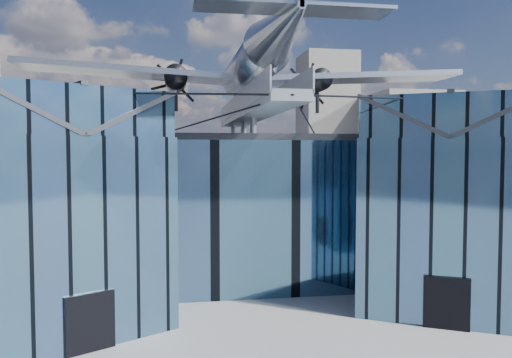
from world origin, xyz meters
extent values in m
plane|color=gray|center=(0.00, 0.00, 0.00)|extent=(120.00, 120.00, 0.00)
cube|color=#476E90|center=(0.00, 9.00, 4.75)|extent=(28.00, 14.00, 9.50)
cube|color=#282A30|center=(0.00, 9.00, 9.70)|extent=(28.00, 14.00, 0.40)
cube|color=#476E90|center=(-10.50, -1.00, 4.75)|extent=(11.79, 11.43, 9.50)
cube|color=#476E90|center=(-10.50, -1.00, 10.60)|extent=(11.56, 11.20, 2.20)
cube|color=#282A30|center=(-12.45, -2.12, 10.60)|extent=(7.98, 9.23, 2.40)
cube|color=#282A30|center=(-8.55, 0.12, 10.60)|extent=(7.98, 9.23, 2.40)
cube|color=#282A30|center=(-10.50, -1.00, 11.75)|extent=(4.30, 7.10, 0.18)
cube|color=black|center=(-8.48, -4.51, 1.30)|extent=(2.03, 1.32, 2.60)
cube|color=black|center=(-6.60, 1.25, 4.75)|extent=(0.34, 0.34, 9.50)
cube|color=#476E90|center=(10.50, -1.00, 4.75)|extent=(11.79, 11.43, 9.50)
cube|color=#476E90|center=(10.50, -1.00, 10.60)|extent=(11.56, 11.20, 2.20)
cube|color=#282A30|center=(8.55, 0.12, 10.60)|extent=(7.98, 9.23, 2.40)
cube|color=#282A30|center=(12.45, -2.12, 10.60)|extent=(7.98, 9.23, 2.40)
cube|color=#282A30|center=(10.50, -1.00, 11.75)|extent=(4.30, 7.10, 0.18)
cube|color=black|center=(8.48, -4.51, 1.30)|extent=(2.03, 1.32, 2.60)
cube|color=black|center=(6.60, 1.25, 4.75)|extent=(0.34, 0.34, 9.50)
cube|color=#92989F|center=(0.00, 3.50, 11.10)|extent=(1.80, 21.00, 0.50)
cube|color=#92989F|center=(-0.90, 3.50, 11.75)|extent=(0.08, 21.00, 1.10)
cube|color=#92989F|center=(0.90, 3.50, 11.75)|extent=(0.08, 21.00, 1.10)
cylinder|color=#92989F|center=(0.00, 13.00, 10.43)|extent=(0.44, 0.44, 1.35)
cylinder|color=#92989F|center=(0.00, 7.00, 10.43)|extent=(0.44, 0.44, 1.35)
cylinder|color=#92989F|center=(0.00, 3.00, 10.43)|extent=(0.44, 0.44, 1.35)
cylinder|color=#92989F|center=(0.00, 4.00, 12.05)|extent=(0.70, 0.70, 1.40)
cylinder|color=black|center=(-5.25, -4.00, 11.40)|extent=(10.55, 6.08, 0.69)
cylinder|color=black|center=(5.25, -4.00, 11.40)|extent=(10.55, 6.08, 0.69)
cylinder|color=black|center=(-3.00, 1.50, 10.55)|extent=(6.09, 17.04, 1.19)
cylinder|color=black|center=(3.00, 1.50, 10.55)|extent=(6.09, 17.04, 1.19)
cylinder|color=#9FA4AC|center=(0.00, 4.00, 14.00)|extent=(2.50, 11.00, 2.50)
sphere|color=#9FA4AC|center=(0.00, 9.50, 14.00)|extent=(2.50, 2.50, 2.50)
cube|color=black|center=(0.00, 8.50, 14.69)|extent=(1.60, 1.40, 0.50)
cone|color=#9FA4AC|center=(0.00, -5.00, 14.30)|extent=(2.50, 7.00, 2.50)
cube|color=#9FA4AC|center=(0.00, -7.20, 14.50)|extent=(8.00, 1.80, 0.14)
cube|color=#9FA4AC|center=(-7.00, 5.00, 13.70)|extent=(14.00, 3.20, 1.08)
cylinder|color=black|center=(-4.60, 5.60, 13.45)|extent=(1.44, 3.20, 1.44)
cone|color=black|center=(-4.60, 7.40, 13.45)|extent=(0.70, 0.70, 0.70)
cube|color=black|center=(-4.60, 7.55, 13.45)|extent=(1.05, 0.06, 3.33)
cube|color=black|center=(-4.60, 7.55, 13.45)|extent=(2.53, 0.06, 2.53)
cube|color=black|center=(-4.60, 7.55, 13.45)|extent=(3.33, 0.06, 1.05)
cylinder|color=black|center=(-4.60, 5.00, 12.22)|extent=(0.24, 0.24, 1.75)
cube|color=#9FA4AC|center=(7.00, 5.00, 13.70)|extent=(14.00, 3.20, 1.08)
cylinder|color=black|center=(4.60, 5.60, 13.45)|extent=(1.44, 3.20, 1.44)
cone|color=black|center=(4.60, 7.40, 13.45)|extent=(0.70, 0.70, 0.70)
cube|color=black|center=(4.60, 7.55, 13.45)|extent=(1.05, 0.06, 3.33)
cube|color=black|center=(4.60, 7.55, 13.45)|extent=(2.53, 0.06, 2.53)
cube|color=black|center=(4.60, 7.55, 13.45)|extent=(3.33, 0.06, 1.05)
cylinder|color=black|center=(4.60, 5.00, 12.22)|extent=(0.24, 0.24, 1.75)
cube|color=gray|center=(32.00, 48.00, 9.00)|extent=(12.00, 14.00, 18.00)
cube|color=gray|center=(-20.00, 55.00, 7.00)|extent=(14.00, 10.00, 14.00)
cube|color=gray|center=(22.00, 58.00, 13.00)|extent=(9.00, 9.00, 26.00)
camera|label=1|loc=(-4.84, -26.91, 8.74)|focal=35.00mm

